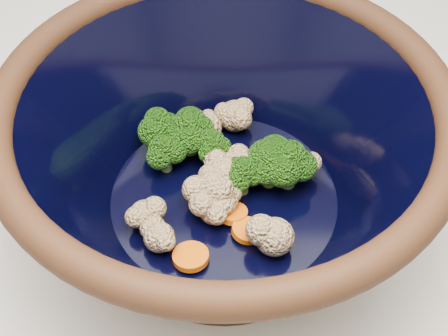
% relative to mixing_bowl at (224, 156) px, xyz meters
% --- Properties ---
extents(mixing_bowl, '(0.46, 0.46, 0.16)m').
position_rel_mixing_bowl_xyz_m(mixing_bowl, '(0.00, 0.00, 0.00)').
color(mixing_bowl, black).
rests_on(mixing_bowl, counter).
extents(vegetable_pile, '(0.17, 0.19, 0.06)m').
position_rel_mixing_bowl_xyz_m(vegetable_pile, '(0.00, 0.02, -0.03)').
color(vegetable_pile, '#608442').
rests_on(vegetable_pile, mixing_bowl).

